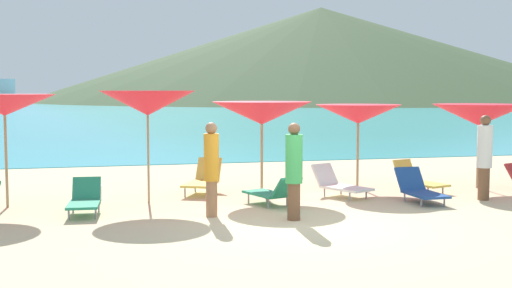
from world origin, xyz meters
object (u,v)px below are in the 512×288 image
object	(u,v)px
lounge_chair_8	(273,192)
lounge_chair_10	(418,180)
lounge_chair_4	(420,189)
cooler_box	(89,194)
umbrella_2	(4,105)
lounge_chair_9	(203,179)
beachgoer_0	(485,155)
beachgoer_1	(294,168)
umbrella_5	(358,114)
umbrella_6	(479,115)
lounge_chair_7	(340,184)
beachgoer_2	(211,166)
umbrella_4	(262,113)
umbrella_3	(148,103)
lounge_chair_3	(85,199)

from	to	relation	value
lounge_chair_8	lounge_chair_10	bearing A→B (deg)	176.49
lounge_chair_4	cooler_box	bearing A→B (deg)	164.60
umbrella_2	lounge_chair_9	size ratio (longest dim) A/B	1.54
beachgoer_0	beachgoer_1	world-z (taller)	beachgoer_0
lounge_chair_10	lounge_chair_8	bearing A→B (deg)	177.52
umbrella_2	lounge_chair_8	xyz separation A→B (m)	(5.28, -1.19, -1.78)
umbrella_5	umbrella_6	size ratio (longest dim) A/B	0.99
lounge_chair_7	beachgoer_2	xyz separation A→B (m)	(-3.19, -1.60, 0.68)
umbrella_6	cooler_box	bearing A→B (deg)	178.28
umbrella_4	lounge_chair_7	size ratio (longest dim) A/B	1.63
umbrella_2	lounge_chair_4	xyz separation A→B (m)	(8.45, -1.47, -1.80)
beachgoer_0	umbrella_3	bearing A→B (deg)	40.31
lounge_chair_7	lounge_chair_9	world-z (taller)	lounge_chair_9
lounge_chair_7	lounge_chair_3	bearing A→B (deg)	162.93
lounge_chair_7	umbrella_6	bearing A→B (deg)	-18.91
umbrella_3	beachgoer_1	distance (m)	3.67
beachgoer_1	cooler_box	world-z (taller)	beachgoer_1
umbrella_2	beachgoer_0	bearing A→B (deg)	-8.89
lounge_chair_3	lounge_chair_9	world-z (taller)	lounge_chair_9
umbrella_4	lounge_chair_4	bearing A→B (deg)	-29.40
umbrella_6	lounge_chair_9	world-z (taller)	umbrella_6
lounge_chair_8	lounge_chair_4	bearing A→B (deg)	155.60
lounge_chair_9	cooler_box	bearing A→B (deg)	-141.84
beachgoer_1	umbrella_4	bearing A→B (deg)	-63.82
umbrella_3	umbrella_4	distance (m)	2.62
lounge_chair_3	lounge_chair_8	world-z (taller)	lounge_chair_8
beachgoer_2	beachgoer_1	bearing A→B (deg)	-34.48
umbrella_6	beachgoer_1	xyz separation A→B (m)	(-5.52, -2.70, -0.83)
umbrella_3	lounge_chair_9	world-z (taller)	umbrella_3
lounge_chair_8	beachgoer_0	size ratio (longest dim) A/B	0.84
beachgoer_2	lounge_chair_3	bearing A→B (deg)	152.20
lounge_chair_7	lounge_chair_10	bearing A→B (deg)	-17.58
lounge_chair_3	lounge_chair_7	xyz separation A→B (m)	(5.52, 0.78, -0.00)
beachgoer_0	umbrella_5	bearing A→B (deg)	1.85
beachgoer_0	umbrella_6	bearing A→B (deg)	-67.20
lounge_chair_8	beachgoer_1	xyz separation A→B (m)	(-0.01, -1.47, 0.66)
umbrella_4	beachgoer_2	xyz separation A→B (m)	(-1.55, -2.21, -0.90)
lounge_chair_10	beachgoer_1	xyz separation A→B (m)	(-3.87, -2.57, 0.68)
lounge_chair_7	beachgoer_1	bearing A→B (deg)	-153.14
lounge_chair_4	beachgoer_0	distance (m)	1.64
umbrella_3	lounge_chair_3	bearing A→B (deg)	-142.92
lounge_chair_3	lounge_chair_4	xyz separation A→B (m)	(6.91, -0.32, -0.01)
lounge_chair_7	beachgoer_0	xyz separation A→B (m)	(2.87, -1.18, 0.70)
lounge_chair_4	cooler_box	xyz separation A→B (m)	(-6.84, 1.78, -0.11)
umbrella_4	lounge_chair_10	distance (m)	4.06
lounge_chair_3	umbrella_4	bearing A→B (deg)	24.55
umbrella_6	beachgoer_0	world-z (taller)	umbrella_6
beachgoer_1	beachgoer_2	bearing A→B (deg)	2.97
umbrella_2	cooler_box	xyz separation A→B (m)	(1.62, 0.31, -1.91)
umbrella_5	umbrella_6	bearing A→B (deg)	-14.17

